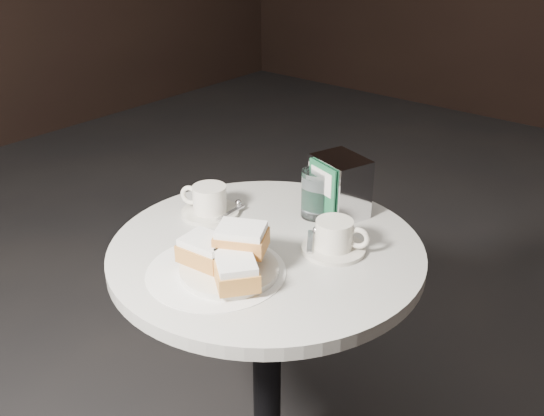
{
  "coord_description": "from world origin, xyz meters",
  "views": [
    {
      "loc": [
        0.75,
        -0.89,
        1.42
      ],
      "look_at": [
        0.0,
        0.02,
        0.83
      ],
      "focal_mm": 40.0,
      "sensor_mm": 36.0,
      "label": 1
    }
  ],
  "objects_px": {
    "coffee_cup_right": "(335,238)",
    "water_glass_right": "(355,193)",
    "beignet_plate": "(228,259)",
    "water_glass_left": "(316,194)",
    "napkin_dispenser": "(339,186)",
    "cafe_table": "(267,318)",
    "coffee_cup_left": "(209,202)"
  },
  "relations": [
    {
      "from": "coffee_cup_right",
      "to": "water_glass_right",
      "type": "distance_m",
      "value": 0.19
    },
    {
      "from": "beignet_plate",
      "to": "water_glass_right",
      "type": "bearing_deg",
      "value": 82.45
    },
    {
      "from": "water_glass_left",
      "to": "beignet_plate",
      "type": "bearing_deg",
      "value": -87.29
    },
    {
      "from": "beignet_plate",
      "to": "water_glass_left",
      "type": "xyz_separation_m",
      "value": [
        -0.02,
        0.33,
        0.02
      ]
    },
    {
      "from": "water_glass_left",
      "to": "napkin_dispenser",
      "type": "xyz_separation_m",
      "value": [
        0.04,
        0.04,
        0.02
      ]
    },
    {
      "from": "beignet_plate",
      "to": "napkin_dispenser",
      "type": "relative_size",
      "value": 1.62
    },
    {
      "from": "cafe_table",
      "to": "napkin_dispenser",
      "type": "height_order",
      "value": "napkin_dispenser"
    },
    {
      "from": "water_glass_left",
      "to": "napkin_dispenser",
      "type": "bearing_deg",
      "value": 49.82
    },
    {
      "from": "coffee_cup_left",
      "to": "coffee_cup_right",
      "type": "relative_size",
      "value": 1.0
    },
    {
      "from": "coffee_cup_right",
      "to": "napkin_dispenser",
      "type": "height_order",
      "value": "napkin_dispenser"
    },
    {
      "from": "beignet_plate",
      "to": "water_glass_right",
      "type": "relative_size",
      "value": 2.13
    },
    {
      "from": "cafe_table",
      "to": "coffee_cup_right",
      "type": "relative_size",
      "value": 4.16
    },
    {
      "from": "beignet_plate",
      "to": "water_glass_right",
      "type": "height_order",
      "value": "water_glass_right"
    },
    {
      "from": "napkin_dispenser",
      "to": "cafe_table",
      "type": "bearing_deg",
      "value": -80.63
    },
    {
      "from": "beignet_plate",
      "to": "water_glass_left",
      "type": "height_order",
      "value": "water_glass_left"
    },
    {
      "from": "water_glass_left",
      "to": "cafe_table",
      "type": "bearing_deg",
      "value": -89.91
    },
    {
      "from": "beignet_plate",
      "to": "napkin_dispenser",
      "type": "height_order",
      "value": "napkin_dispenser"
    },
    {
      "from": "coffee_cup_left",
      "to": "napkin_dispenser",
      "type": "distance_m",
      "value": 0.32
    },
    {
      "from": "coffee_cup_left",
      "to": "water_glass_left",
      "type": "distance_m",
      "value": 0.26
    },
    {
      "from": "beignet_plate",
      "to": "coffee_cup_right",
      "type": "bearing_deg",
      "value": 62.09
    },
    {
      "from": "beignet_plate",
      "to": "coffee_cup_left",
      "type": "xyz_separation_m",
      "value": [
        -0.22,
        0.17,
        -0.0
      ]
    },
    {
      "from": "water_glass_left",
      "to": "water_glass_right",
      "type": "distance_m",
      "value": 0.09
    },
    {
      "from": "water_glass_right",
      "to": "napkin_dispenser",
      "type": "relative_size",
      "value": 0.76
    },
    {
      "from": "cafe_table",
      "to": "coffee_cup_left",
      "type": "relative_size",
      "value": 4.14
    },
    {
      "from": "cafe_table",
      "to": "water_glass_left",
      "type": "relative_size",
      "value": 6.3
    },
    {
      "from": "cafe_table",
      "to": "water_glass_right",
      "type": "bearing_deg",
      "value": 75.16
    },
    {
      "from": "napkin_dispenser",
      "to": "water_glass_left",
      "type": "bearing_deg",
      "value": -111.96
    },
    {
      "from": "beignet_plate",
      "to": "coffee_cup_left",
      "type": "relative_size",
      "value": 1.35
    },
    {
      "from": "coffee_cup_left",
      "to": "napkin_dispenser",
      "type": "xyz_separation_m",
      "value": [
        0.24,
        0.2,
        0.04
      ]
    },
    {
      "from": "cafe_table",
      "to": "water_glass_right",
      "type": "relative_size",
      "value": 6.52
    },
    {
      "from": "beignet_plate",
      "to": "coffee_cup_right",
      "type": "xyz_separation_m",
      "value": [
        0.11,
        0.22,
        -0.0
      ]
    },
    {
      "from": "coffee_cup_right",
      "to": "water_glass_left",
      "type": "height_order",
      "value": "water_glass_left"
    }
  ]
}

